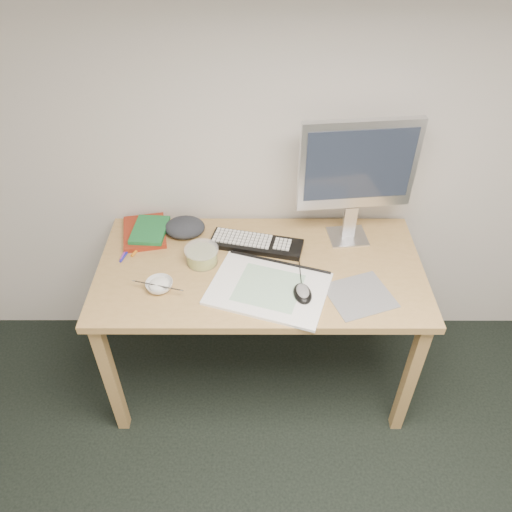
{
  "coord_description": "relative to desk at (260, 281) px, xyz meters",
  "views": [
    {
      "loc": [
        -0.15,
        -0.17,
        2.18
      ],
      "look_at": [
        -0.15,
        1.41,
        0.83
      ],
      "focal_mm": 35.0,
      "sensor_mm": 36.0,
      "label": 1
    }
  ],
  "objects": [
    {
      "name": "book_green",
      "position": [
        -0.51,
        0.21,
        0.12
      ],
      "size": [
        0.16,
        0.22,
        0.02
      ],
      "primitive_type": "cube",
      "rotation": [
        0.0,
        0.0,
        -0.07
      ],
      "color": "#1A6931",
      "rests_on": "book_red"
    },
    {
      "name": "mouse",
      "position": [
        0.17,
        -0.18,
        0.12
      ],
      "size": [
        0.09,
        0.13,
        0.04
      ],
      "primitive_type": "ellipsoid",
      "rotation": [
        0.0,
        0.0,
        0.14
      ],
      "color": "black",
      "rests_on": "sketchpad"
    },
    {
      "name": "marker_blue",
      "position": [
        -0.59,
        0.08,
        0.09
      ],
      "size": [
        0.04,
        0.12,
        0.01
      ],
      "primitive_type": "cylinder",
      "rotation": [
        0.0,
        1.57,
        1.33
      ],
      "color": "#201EA5",
      "rests_on": "desk"
    },
    {
      "name": "keyboard",
      "position": [
        -0.02,
        0.14,
        0.09
      ],
      "size": [
        0.43,
        0.22,
        0.02
      ],
      "primitive_type": "cube",
      "rotation": [
        0.0,
        0.0,
        -0.22
      ],
      "color": "black",
      "rests_on": "desk"
    },
    {
      "name": "pencil_tan",
      "position": [
        0.03,
        0.03,
        0.09
      ],
      "size": [
        0.17,
        0.08,
        0.01
      ],
      "primitive_type": "cylinder",
      "rotation": [
        0.0,
        1.57,
        -0.42
      ],
      "color": "tan",
      "rests_on": "desk"
    },
    {
      "name": "rice_bowl",
      "position": [
        -0.41,
        -0.14,
        0.1
      ],
      "size": [
        0.12,
        0.12,
        0.03
      ],
      "primitive_type": "imported",
      "rotation": [
        0.0,
        0.0,
        0.06
      ],
      "color": "silver",
      "rests_on": "desk"
    },
    {
      "name": "cloth_lump",
      "position": [
        -0.35,
        0.24,
        0.11
      ],
      "size": [
        0.18,
        0.16,
        0.06
      ],
      "primitive_type": "ellipsoid",
      "rotation": [
        0.0,
        0.0,
        -0.25
      ],
      "color": "#25262C",
      "rests_on": "desk"
    },
    {
      "name": "marker_purple",
      "position": [
        -0.6,
        0.1,
        0.09
      ],
      "size": [
        0.03,
        0.13,
        0.01
      ],
      "primitive_type": "cylinder",
      "rotation": [
        0.0,
        1.57,
        1.43
      ],
      "color": "purple",
      "rests_on": "desk"
    },
    {
      "name": "chopsticks",
      "position": [
        -0.41,
        -0.16,
        0.12
      ],
      "size": [
        0.21,
        0.07,
        0.02
      ],
      "primitive_type": "cylinder",
      "rotation": [
        0.0,
        1.57,
        -0.27
      ],
      "color": "#BABABC",
      "rests_on": "rice_bowl"
    },
    {
      "name": "sketchpad",
      "position": [
        0.03,
        -0.14,
        0.09
      ],
      "size": [
        0.55,
        0.46,
        0.01
      ],
      "primitive_type": "cube",
      "rotation": [
        0.0,
        0.0,
        -0.32
      ],
      "color": "white",
      "rests_on": "desk"
    },
    {
      "name": "desk",
      "position": [
        0.0,
        0.0,
        0.0
      ],
      "size": [
        1.4,
        0.7,
        0.75
      ],
      "color": "tan",
      "rests_on": "ground"
    },
    {
      "name": "book_red",
      "position": [
        -0.54,
        0.23,
        0.09
      ],
      "size": [
        0.23,
        0.28,
        0.03
      ],
      "primitive_type": "cube",
      "rotation": [
        0.0,
        0.0,
        0.2
      ],
      "color": "maroon",
      "rests_on": "desk"
    },
    {
      "name": "mousepad",
      "position": [
        0.4,
        -0.18,
        0.08
      ],
      "size": [
        0.31,
        0.29,
        0.0
      ],
      "primitive_type": "cube",
      "rotation": [
        0.0,
        0.0,
        0.35
      ],
      "color": "gray",
      "rests_on": "desk"
    },
    {
      "name": "fruit_tub",
      "position": [
        -0.25,
        0.03,
        0.12
      ],
      "size": [
        0.19,
        0.19,
        0.07
      ],
      "primitive_type": "cylinder",
      "rotation": [
        0.0,
        0.0,
        0.33
      ],
      "color": "gold",
      "rests_on": "desk"
    },
    {
      "name": "marker_orange",
      "position": [
        -0.54,
        0.13,
        0.09
      ],
      "size": [
        0.06,
        0.13,
        0.01
      ],
      "primitive_type": "cylinder",
      "rotation": [
        0.0,
        1.57,
        1.2
      ],
      "color": "orange",
      "rests_on": "desk"
    },
    {
      "name": "pencil_black",
      "position": [
        0.1,
        0.1,
        0.09
      ],
      "size": [
        0.16,
        0.03,
        0.01
      ],
      "primitive_type": "cylinder",
      "rotation": [
        0.0,
        1.57,
        0.13
      ],
      "color": "black",
      "rests_on": "desk"
    },
    {
      "name": "pencil_pink",
      "position": [
        -0.03,
        0.04,
        0.09
      ],
      "size": [
        0.17,
        0.03,
        0.01
      ],
      "primitive_type": "cylinder",
      "rotation": [
        0.0,
        1.57,
        -0.11
      ],
      "color": "pink",
      "rests_on": "desk"
    },
    {
      "name": "monitor",
      "position": [
        0.4,
        0.21,
        0.44
      ],
      "size": [
        0.5,
        0.17,
        0.58
      ],
      "rotation": [
        0.0,
        0.0,
        0.11
      ],
      "color": "silver",
      "rests_on": "desk"
    }
  ]
}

